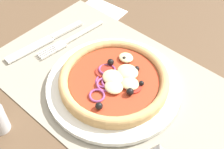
{
  "coord_description": "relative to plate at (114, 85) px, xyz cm",
  "views": [
    {
      "loc": [
        -26.27,
        29.0,
        45.68
      ],
      "look_at": [
        -0.51,
        0.0,
        2.47
      ],
      "focal_mm": 47.24,
      "sensor_mm": 36.0,
      "label": 1
    }
  ],
  "objects": [
    {
      "name": "ground_plane",
      "position": [
        1.7,
        -0.76,
        -2.14
      ],
      "size": [
        190.0,
        140.0,
        2.4
      ],
      "primitive_type": "cube",
      "color": "brown"
    },
    {
      "name": "placemat",
      "position": [
        1.7,
        -0.76,
        -0.74
      ],
      "size": [
        50.16,
        32.02,
        0.4
      ],
      "primitive_type": "cube",
      "color": "gray",
      "rests_on": "ground_plane"
    },
    {
      "name": "plate",
      "position": [
        0.0,
        0.0,
        0.0
      ],
      "size": [
        26.7,
        26.7,
        1.07
      ],
      "primitive_type": "cylinder",
      "color": "silver",
      "rests_on": "placemat"
    },
    {
      "name": "pizza",
      "position": [
        -0.06,
        -0.03,
        1.66
      ],
      "size": [
        21.5,
        21.5,
        2.7
      ],
      "color": "tan",
      "rests_on": "plate"
    },
    {
      "name": "fork",
      "position": [
        16.74,
        -3.21,
        -0.32
      ],
      "size": [
        3.36,
        18.06,
        0.44
      ],
      "rotation": [
        0.0,
        0.0,
        1.47
      ],
      "color": "silver",
      "rests_on": "placemat"
    },
    {
      "name": "knife",
      "position": [
        20.58,
        0.51,
        -0.28
      ],
      "size": [
        4.18,
        20.05,
        0.62
      ],
      "rotation": [
        0.0,
        0.0,
        1.44
      ],
      "color": "silver",
      "rests_on": "placemat"
    },
    {
      "name": "napkin",
      "position": [
        19.21,
        -15.82,
        -0.76
      ],
      "size": [
        12.09,
        11.06,
        0.36
      ],
      "primitive_type": "cube",
      "rotation": [
        0.0,
        0.0,
        0.08
      ],
      "color": "white",
      "rests_on": "ground_plane"
    }
  ]
}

